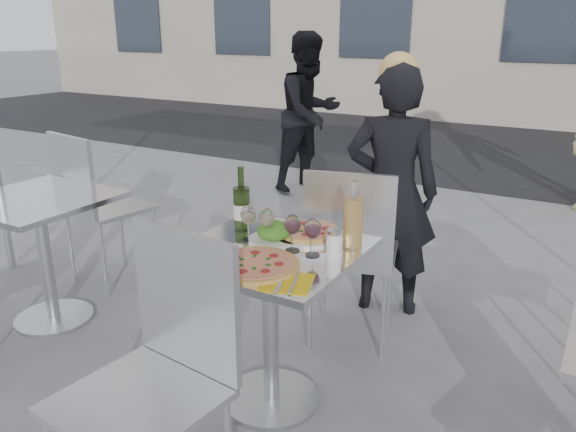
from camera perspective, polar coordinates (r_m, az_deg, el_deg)
The scene contains 21 objects.
ground at distance 2.71m, azimuth -1.68°, elevation -18.21°, with size 80.00×80.00×0.00m, color slate.
street_asphalt at distance 8.57m, azimuth 22.08°, elevation 6.24°, with size 24.00×5.00×0.00m, color black.
main_table at distance 2.43m, azimuth -1.80°, elevation -7.95°, with size 0.72×0.72×0.75m.
side_table_left at distance 3.41m, azimuth -23.71°, elevation -1.62°, with size 0.72×0.72×0.75m.
chair_far at distance 2.87m, azimuth 6.40°, elevation -2.83°, with size 0.55×0.56×0.98m.
chair_near at distance 1.92m, azimuth -12.79°, elevation -14.12°, with size 0.51×0.52×1.01m.
side_chair_lfar at distance 3.78m, azimuth -19.18°, elevation 1.78°, with size 0.54×0.55×1.02m.
woman_diner at distance 3.28m, azimuth 10.48°, elevation 2.39°, with size 0.53×0.35×1.46m, color black.
pedestrian_a at distance 5.84m, azimuth 2.22°, elevation 10.42°, with size 0.78×0.61×1.61m, color black.
pizza_near at distance 2.16m, azimuth -3.42°, elevation -4.97°, with size 0.35×0.35×0.02m.
pizza_far at distance 2.48m, azimuth 2.08°, elevation -1.69°, with size 0.31×0.31×0.03m.
salad_plate at distance 2.42m, azimuth -1.43°, elevation -1.70°, with size 0.22×0.22×0.09m.
wine_bottle at distance 2.53m, azimuth -4.73°, elevation 1.00°, with size 0.07×0.08×0.29m.
carafe at distance 2.31m, azimuth 6.65°, elevation -0.62°, with size 0.08×0.08×0.29m.
sugar_shaker at distance 2.27m, azimuth 4.67°, elevation -2.70°, with size 0.06×0.06×0.11m.
wineglass_white_a at distance 2.40m, azimuth -4.06°, elevation 0.00°, with size 0.07×0.07×0.16m.
wineglass_white_b at distance 2.36m, azimuth -2.18°, elevation -0.32°, with size 0.07×0.07×0.16m.
wineglass_red_a at distance 2.28m, azimuth 0.47°, elevation -0.99°, with size 0.07×0.07×0.16m.
wineglass_red_b at distance 2.23m, azimuth 2.54°, elevation -1.43°, with size 0.07×0.07×0.16m.
napkin_left at distance 2.37m, azimuth -9.57°, elevation -3.28°, with size 0.22×0.22×0.01m.
napkin_right at distance 2.04m, azimuth -0.12°, elevation -6.72°, with size 0.23×0.23×0.01m.
Camera 1 is at (1.16, -1.84, 1.62)m, focal length 35.00 mm.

